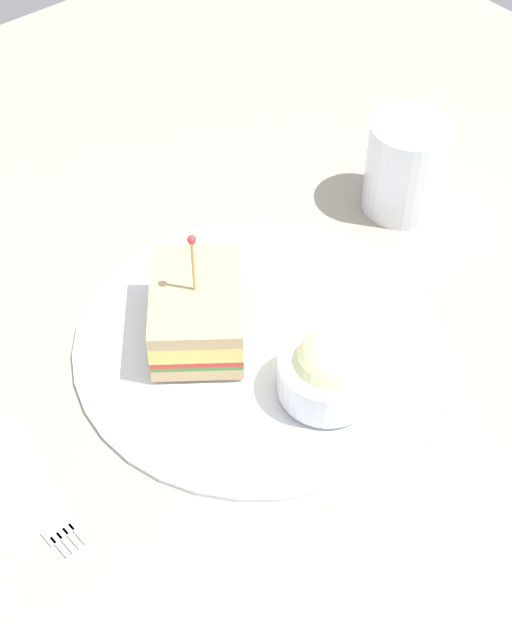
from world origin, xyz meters
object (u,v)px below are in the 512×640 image
Objects in this scene: plate at (256,340)px; fork at (40,507)px; coleslaw_bowl at (327,371)px; sandwich_half_center at (197,310)px; drink_glass at (406,171)px.

plate reaches higher than fork.
coleslaw_bowl is 0.65× the size of fork.
fork is (-5.45, 18.16, -3.11)cm from sandwich_half_center.
fork is (-1.97, 21.37, -0.24)cm from plate.
drink_glass is at bearing -81.43° from fork.
sandwich_half_center is at bearing -73.29° from fork.
drink_glass is (4.50, -21.58, 3.62)cm from plate.
plate is at bearing -84.73° from fork.
sandwich_half_center is at bearing 92.35° from drink_glass.
sandwich_half_center is at bearing 42.65° from plate.
sandwich_half_center is 1.67× the size of coleslaw_bowl.
fork is (-6.47, 42.95, -3.87)cm from drink_glass.
coleslaw_bowl reaches higher than fork.
coleslaw_bowl is (-7.51, -0.71, 2.55)cm from plate.
coleslaw_bowl is (-11.00, -3.91, -0.31)cm from sandwich_half_center.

